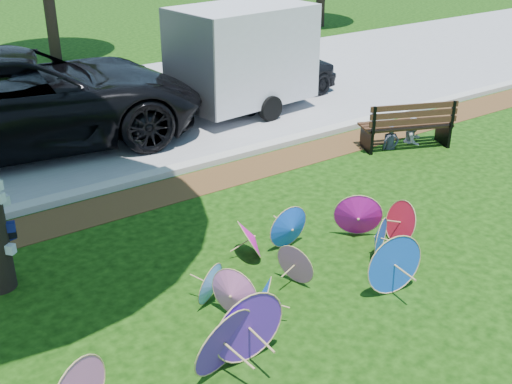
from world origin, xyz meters
The scene contains 11 objects.
ground centered at (0.00, 0.00, 0.00)m, with size 90.00×90.00×0.00m, color black.
mulch_strip centered at (0.00, 4.50, 0.01)m, with size 90.00×1.00×0.01m, color #472D16.
curb centered at (0.00, 5.20, 0.06)m, with size 90.00×0.30×0.12m, color #B7B5AD.
street centered at (0.00, 9.35, 0.01)m, with size 90.00×8.00×0.01m, color gray.
parasol_pile centered at (-0.15, 0.50, 0.39)m, with size 6.08×2.53×0.94m.
black_van centered at (-0.97, 8.23, 1.03)m, with size 3.41×7.40×2.06m, color black.
dark_pickup centered at (5.07, 8.14, 0.73)m, with size 1.72×4.28×1.46m, color black.
cargo_trailer centered at (4.11, 7.67, 1.41)m, with size 3.18×2.01×2.82m, color silver.
park_bench centered at (5.52, 3.68, 0.51)m, with size 1.94×0.74×1.01m, color black, non-canonical shape.
person_left centered at (5.17, 3.73, 0.51)m, with size 0.37×0.24×1.02m, color #373B4C.
person_right centered at (5.87, 3.73, 0.53)m, with size 0.51×0.40×1.05m, color #B5B3BD.
Camera 1 is at (-4.40, -4.95, 4.86)m, focal length 45.00 mm.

